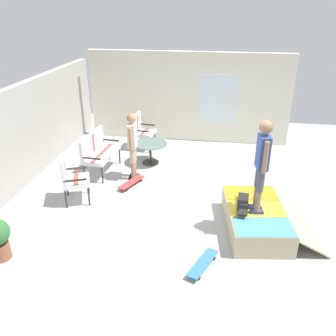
{
  "coord_description": "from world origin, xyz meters",
  "views": [
    {
      "loc": [
        -6.57,
        -0.58,
        3.97
      ],
      "look_at": [
        0.16,
        0.51,
        0.7
      ],
      "focal_mm": 37.52,
      "sensor_mm": 36.0,
      "label": 1
    }
  ],
  "objects_px": {
    "skateboard_spare": "(203,263)",
    "skateboard_on_ramp": "(243,204)",
    "patio_chair_by_wall": "(70,176)",
    "person_skater": "(262,160)",
    "skateboard_by_bench": "(131,182)",
    "patio_bench": "(97,149)",
    "patio_table": "(150,149)",
    "person_watching": "(133,142)",
    "skate_ramp": "(257,219)",
    "patio_chair_near_house": "(141,128)"
  },
  "relations": [
    {
      "from": "skateboard_spare",
      "to": "skateboard_on_ramp",
      "type": "xyz_separation_m",
      "value": [
        1.23,
        -0.64,
        0.46
      ]
    },
    {
      "from": "patio_chair_by_wall",
      "to": "skateboard_spare",
      "type": "relative_size",
      "value": 1.25
    },
    {
      "from": "skateboard_spare",
      "to": "skateboard_on_ramp",
      "type": "height_order",
      "value": "skateboard_on_ramp"
    },
    {
      "from": "person_skater",
      "to": "skateboard_by_bench",
      "type": "height_order",
      "value": "person_skater"
    },
    {
      "from": "person_skater",
      "to": "skateboard_by_bench",
      "type": "distance_m",
      "value": 3.38
    },
    {
      "from": "patio_bench",
      "to": "patio_chair_by_wall",
      "type": "bearing_deg",
      "value": 177.34
    },
    {
      "from": "patio_table",
      "to": "person_skater",
      "type": "distance_m",
      "value": 3.88
    },
    {
      "from": "patio_bench",
      "to": "skateboard_by_bench",
      "type": "relative_size",
      "value": 1.58
    },
    {
      "from": "person_watching",
      "to": "skateboard_spare",
      "type": "height_order",
      "value": "person_watching"
    },
    {
      "from": "patio_chair_by_wall",
      "to": "person_skater",
      "type": "height_order",
      "value": "person_skater"
    },
    {
      "from": "patio_chair_by_wall",
      "to": "patio_table",
      "type": "relative_size",
      "value": 1.13
    },
    {
      "from": "patio_chair_by_wall",
      "to": "patio_table",
      "type": "xyz_separation_m",
      "value": [
        2.21,
        -1.27,
        -0.21
      ]
    },
    {
      "from": "skateboard_on_ramp",
      "to": "skate_ramp",
      "type": "bearing_deg",
      "value": -85.76
    },
    {
      "from": "patio_bench",
      "to": "patio_table",
      "type": "xyz_separation_m",
      "value": [
        0.72,
        -1.2,
        -0.21
      ]
    },
    {
      "from": "patio_chair_near_house",
      "to": "person_watching",
      "type": "height_order",
      "value": "person_watching"
    },
    {
      "from": "patio_chair_by_wall",
      "to": "skate_ramp",
      "type": "bearing_deg",
      "value": -96.24
    },
    {
      "from": "patio_table",
      "to": "skateboard_on_ramp",
      "type": "distance_m",
      "value": 3.53
    },
    {
      "from": "skate_ramp",
      "to": "patio_chair_near_house",
      "type": "relative_size",
      "value": 1.94
    },
    {
      "from": "person_skater",
      "to": "skateboard_on_ramp",
      "type": "relative_size",
      "value": 2.13
    },
    {
      "from": "patio_chair_near_house",
      "to": "person_watching",
      "type": "xyz_separation_m",
      "value": [
        -1.92,
        -0.27,
        0.34
      ]
    },
    {
      "from": "skateboard_spare",
      "to": "patio_table",
      "type": "bearing_deg",
      "value": 23.39
    },
    {
      "from": "patio_bench",
      "to": "skateboard_on_ramp",
      "type": "xyz_separation_m",
      "value": [
        -1.94,
        -3.52,
        -0.07
      ]
    },
    {
      "from": "patio_chair_near_house",
      "to": "skateboard_on_ramp",
      "type": "relative_size",
      "value": 1.26
    },
    {
      "from": "patio_bench",
      "to": "patio_chair_near_house",
      "type": "relative_size",
      "value": 1.26
    },
    {
      "from": "person_watching",
      "to": "person_skater",
      "type": "distance_m",
      "value": 3.36
    },
    {
      "from": "patio_chair_by_wall",
      "to": "person_skater",
      "type": "relative_size",
      "value": 0.59
    },
    {
      "from": "person_skater",
      "to": "skateboard_on_ramp",
      "type": "bearing_deg",
      "value": 76.33
    },
    {
      "from": "skateboard_on_ramp",
      "to": "skateboard_spare",
      "type": "bearing_deg",
      "value": 152.58
    },
    {
      "from": "person_skater",
      "to": "skateboard_by_bench",
      "type": "xyz_separation_m",
      "value": [
        1.39,
        2.75,
        -1.39
      ]
    },
    {
      "from": "patio_chair_near_house",
      "to": "person_skater",
      "type": "distance_m",
      "value": 4.89
    },
    {
      "from": "skate_ramp",
      "to": "patio_chair_by_wall",
      "type": "xyz_separation_m",
      "value": [
        0.42,
        3.88,
        0.38
      ]
    },
    {
      "from": "patio_chair_near_house",
      "to": "skateboard_spare",
      "type": "bearing_deg",
      "value": -155.97
    },
    {
      "from": "skate_ramp",
      "to": "person_watching",
      "type": "relative_size",
      "value": 1.2
    },
    {
      "from": "patio_bench",
      "to": "patio_table",
      "type": "distance_m",
      "value": 1.41
    },
    {
      "from": "patio_chair_by_wall",
      "to": "person_watching",
      "type": "xyz_separation_m",
      "value": [
        1.29,
        -1.04,
        0.34
      ]
    },
    {
      "from": "skateboard_by_bench",
      "to": "skateboard_spare",
      "type": "bearing_deg",
      "value": -143.87
    },
    {
      "from": "patio_chair_near_house",
      "to": "person_watching",
      "type": "relative_size",
      "value": 0.62
    },
    {
      "from": "patio_bench",
      "to": "person_watching",
      "type": "relative_size",
      "value": 0.78
    },
    {
      "from": "skate_ramp",
      "to": "skateboard_on_ramp",
      "type": "bearing_deg",
      "value": 94.24
    },
    {
      "from": "patio_chair_near_house",
      "to": "skateboard_on_ramp",
      "type": "xyz_separation_m",
      "value": [
        -3.66,
        -2.82,
        -0.07
      ]
    },
    {
      "from": "person_watching",
      "to": "skateboard_on_ramp",
      "type": "height_order",
      "value": "person_watching"
    },
    {
      "from": "skate_ramp",
      "to": "patio_table",
      "type": "distance_m",
      "value": 3.71
    },
    {
      "from": "skate_ramp",
      "to": "patio_chair_near_house",
      "type": "distance_m",
      "value": 4.8
    },
    {
      "from": "person_watching",
      "to": "skateboard_on_ramp",
      "type": "distance_m",
      "value": 3.11
    },
    {
      "from": "skate_ramp",
      "to": "patio_bench",
      "type": "xyz_separation_m",
      "value": [
        1.92,
        3.81,
        0.39
      ]
    },
    {
      "from": "patio_bench",
      "to": "skateboard_on_ramp",
      "type": "height_order",
      "value": "patio_bench"
    },
    {
      "from": "skateboard_by_bench",
      "to": "skateboard_on_ramp",
      "type": "relative_size",
      "value": 1.0
    },
    {
      "from": "skateboard_by_bench",
      "to": "patio_bench",
      "type": "bearing_deg",
      "value": 59.01
    },
    {
      "from": "patio_chair_near_house",
      "to": "skateboard_spare",
      "type": "relative_size",
      "value": 1.25
    },
    {
      "from": "skateboard_on_ramp",
      "to": "patio_chair_by_wall",
      "type": "bearing_deg",
      "value": 82.91
    }
  ]
}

